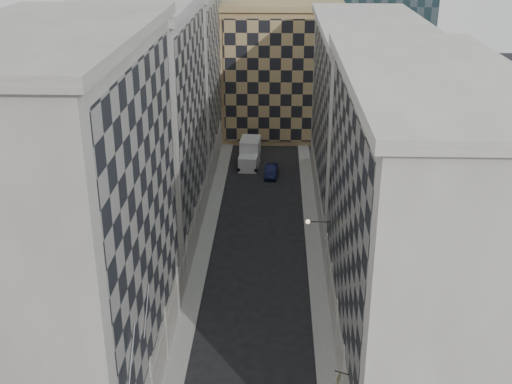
# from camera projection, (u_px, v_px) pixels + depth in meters

# --- Properties ---
(sidewalk_west) EXTENTS (1.50, 100.00, 0.15)m
(sidewalk_west) POSITION_uv_depth(u_px,v_px,m) (203.00, 251.00, 60.61)
(sidewalk_west) COLOR gray
(sidewalk_west) RESTS_ON ground
(sidewalk_east) EXTENTS (1.50, 100.00, 0.15)m
(sidewalk_east) POSITION_uv_depth(u_px,v_px,m) (314.00, 253.00, 60.29)
(sidewalk_east) COLOR gray
(sidewalk_east) RESTS_ON ground
(bldg_left_a) EXTENTS (10.80, 22.80, 23.70)m
(bldg_left_a) POSITION_uv_depth(u_px,v_px,m) (70.00, 228.00, 38.71)
(bldg_left_a) COLOR gray
(bldg_left_a) RESTS_ON ground
(bldg_left_b) EXTENTS (10.80, 22.80, 22.70)m
(bldg_left_b) POSITION_uv_depth(u_px,v_px,m) (142.00, 127.00, 59.14)
(bldg_left_b) COLOR #9A988F
(bldg_left_b) RESTS_ON ground
(bldg_left_c) EXTENTS (10.80, 22.80, 21.70)m
(bldg_left_c) POSITION_uv_depth(u_px,v_px,m) (177.00, 78.00, 79.56)
(bldg_left_c) COLOR gray
(bldg_left_c) RESTS_ON ground
(bldg_right_a) EXTENTS (10.80, 26.80, 20.70)m
(bldg_right_a) POSITION_uv_depth(u_px,v_px,m) (417.00, 226.00, 42.31)
(bldg_right_a) COLOR #AAA59C
(bldg_right_a) RESTS_ON ground
(bldg_right_b) EXTENTS (10.80, 28.80, 19.70)m
(bldg_right_b) POSITION_uv_depth(u_px,v_px,m) (366.00, 117.00, 67.31)
(bldg_right_b) COLOR #AAA59C
(bldg_right_b) RESTS_ON ground
(tan_block) EXTENTS (16.80, 14.80, 18.80)m
(tan_block) POSITION_uv_depth(u_px,v_px,m) (281.00, 68.00, 91.56)
(tan_block) COLOR #A08254
(tan_block) RESTS_ON ground
(flagpoles_left) EXTENTS (0.10, 6.33, 2.33)m
(flagpoles_left) POSITION_uv_depth(u_px,v_px,m) (140.00, 331.00, 35.46)
(flagpoles_left) COLOR gray
(flagpoles_left) RESTS_ON ground
(bracket_lamp) EXTENTS (1.98, 0.36, 0.36)m
(bracket_lamp) POSITION_uv_depth(u_px,v_px,m) (310.00, 222.00, 52.40)
(bracket_lamp) COLOR black
(bracket_lamp) RESTS_ON ground
(box_truck) EXTENTS (2.75, 6.04, 3.24)m
(box_truck) POSITION_uv_depth(u_px,v_px,m) (250.00, 154.00, 81.61)
(box_truck) COLOR silver
(box_truck) RESTS_ON ground
(dark_car) EXTENTS (1.69, 4.26, 1.38)m
(dark_car) POSITION_uv_depth(u_px,v_px,m) (271.00, 171.00, 78.24)
(dark_car) COLOR #0E1234
(dark_car) RESTS_ON ground
(shop_sign) EXTENTS (0.87, 0.77, 0.89)m
(shop_sign) POSITION_uv_depth(u_px,v_px,m) (338.00, 378.00, 38.10)
(shop_sign) COLOR black
(shop_sign) RESTS_ON ground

